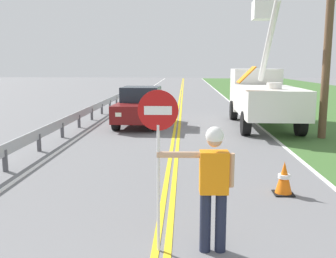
{
  "coord_description": "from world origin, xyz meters",
  "views": [
    {
      "loc": [
        0.32,
        -1.16,
        2.67
      ],
      "look_at": [
        -0.06,
        7.56,
        1.2
      ],
      "focal_mm": 41.1,
      "sensor_mm": 36.0,
      "label": 1
    }
  ],
  "objects_px": {
    "utility_bucket_truck": "(262,93)",
    "utility_pole_near": "(329,25)",
    "oncoming_sedan_nearest": "(141,107)",
    "traffic_cone_lead": "(284,179)",
    "stop_sign_paddle": "(158,135)",
    "flagger_worker": "(213,181)"
  },
  "relations": [
    {
      "from": "flagger_worker",
      "to": "traffic_cone_lead",
      "type": "height_order",
      "value": "flagger_worker"
    },
    {
      "from": "stop_sign_paddle",
      "to": "utility_pole_near",
      "type": "bearing_deg",
      "value": 58.83
    },
    {
      "from": "utility_pole_near",
      "to": "traffic_cone_lead",
      "type": "height_order",
      "value": "utility_pole_near"
    },
    {
      "from": "utility_bucket_truck",
      "to": "traffic_cone_lead",
      "type": "xyz_separation_m",
      "value": [
        -1.33,
        -9.32,
        -1.08
      ]
    },
    {
      "from": "oncoming_sedan_nearest",
      "to": "traffic_cone_lead",
      "type": "height_order",
      "value": "oncoming_sedan_nearest"
    },
    {
      "from": "stop_sign_paddle",
      "to": "flagger_worker",
      "type": "bearing_deg",
      "value": 1.85
    },
    {
      "from": "flagger_worker",
      "to": "stop_sign_paddle",
      "type": "xyz_separation_m",
      "value": [
        -0.77,
        -0.02,
        0.66
      ]
    },
    {
      "from": "stop_sign_paddle",
      "to": "utility_bucket_truck",
      "type": "xyz_separation_m",
      "value": [
        3.76,
        11.9,
        -0.3
      ]
    },
    {
      "from": "flagger_worker",
      "to": "traffic_cone_lead",
      "type": "xyz_separation_m",
      "value": [
        1.66,
        2.55,
        -0.71
      ]
    },
    {
      "from": "utility_bucket_truck",
      "to": "flagger_worker",
      "type": "bearing_deg",
      "value": -104.14
    },
    {
      "from": "utility_pole_near",
      "to": "stop_sign_paddle",
      "type": "bearing_deg",
      "value": -121.17
    },
    {
      "from": "utility_bucket_truck",
      "to": "utility_pole_near",
      "type": "bearing_deg",
      "value": -60.86
    },
    {
      "from": "oncoming_sedan_nearest",
      "to": "stop_sign_paddle",
      "type": "bearing_deg",
      "value": -82.24
    },
    {
      "from": "utility_pole_near",
      "to": "traffic_cone_lead",
      "type": "xyz_separation_m",
      "value": [
        -2.98,
        -6.37,
        -3.71
      ]
    },
    {
      "from": "flagger_worker",
      "to": "utility_pole_near",
      "type": "distance_m",
      "value": 10.49
    },
    {
      "from": "flagger_worker",
      "to": "utility_pole_near",
      "type": "relative_size",
      "value": 0.24
    },
    {
      "from": "stop_sign_paddle",
      "to": "traffic_cone_lead",
      "type": "bearing_deg",
      "value": 46.64
    },
    {
      "from": "flagger_worker",
      "to": "utility_pole_near",
      "type": "xyz_separation_m",
      "value": [
        4.64,
        8.92,
        3.0
      ]
    },
    {
      "from": "utility_bucket_truck",
      "to": "traffic_cone_lead",
      "type": "relative_size",
      "value": 9.78
    },
    {
      "from": "oncoming_sedan_nearest",
      "to": "utility_bucket_truck",
      "type": "bearing_deg",
      "value": 3.56
    },
    {
      "from": "stop_sign_paddle",
      "to": "oncoming_sedan_nearest",
      "type": "distance_m",
      "value": 11.71
    },
    {
      "from": "stop_sign_paddle",
      "to": "oncoming_sedan_nearest",
      "type": "relative_size",
      "value": 0.56
    }
  ]
}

